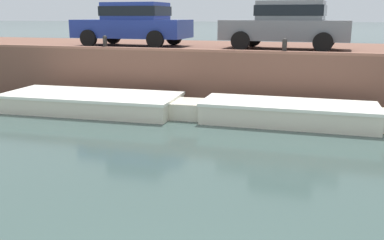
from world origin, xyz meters
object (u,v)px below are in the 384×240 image
boat_moored_west_cream (99,103)px  car_left_inner_grey (287,23)px  car_leftmost_blue (134,22)px  boat_moored_central_cream (297,113)px  mooring_bollard_west (105,42)px  mooring_bollard_mid (285,45)px

boat_moored_west_cream → car_left_inner_grey: size_ratio=1.50×
car_leftmost_blue → boat_moored_central_cream: bearing=-28.6°
car_leftmost_blue → mooring_bollard_west: size_ratio=9.32×
mooring_bollard_mid → mooring_bollard_west: bearing=180.0°
boat_moored_central_cream → car_leftmost_blue: (-6.14, 3.35, 2.25)m
car_leftmost_blue → mooring_bollard_mid: car_leftmost_blue is taller
boat_moored_west_cream → car_left_inner_grey: (5.01, 3.57, 2.26)m
boat_moored_central_cream → mooring_bollard_mid: 2.43m
car_leftmost_blue → car_left_inner_grey: size_ratio=0.99×
car_left_inner_grey → mooring_bollard_mid: car_left_inner_grey is taller
boat_moored_central_cream → boat_moored_west_cream: bearing=-177.8°
car_left_inner_grey → boat_moored_west_cream: bearing=-144.5°
car_leftmost_blue → mooring_bollard_west: (-0.30, -1.65, -0.61)m
boat_moored_central_cream → car_leftmost_blue: 7.35m
car_left_inner_grey → mooring_bollard_mid: size_ratio=9.37×
boat_moored_west_cream → mooring_bollard_west: size_ratio=14.06×
boat_moored_west_cream → mooring_bollard_west: 2.66m
car_left_inner_grey → mooring_bollard_mid: (0.09, -1.64, -0.61)m
boat_moored_west_cream → mooring_bollard_west: bearing=112.0°
boat_moored_central_cream → mooring_bollard_mid: (-0.56, 1.70, 1.64)m
boat_moored_central_cream → car_left_inner_grey: bearing=101.0°
boat_moored_west_cream → car_left_inner_grey: 6.55m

